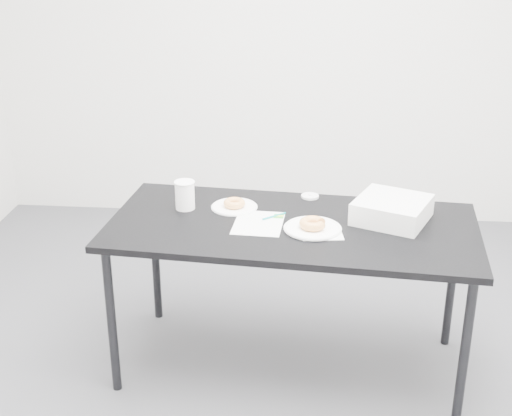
# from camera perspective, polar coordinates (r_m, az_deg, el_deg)

# --- Properties ---
(floor) EXTENTS (4.00, 4.00, 0.00)m
(floor) POSITION_cam_1_polar(r_m,az_deg,el_deg) (3.54, -0.18, -13.22)
(floor) COLOR #46464B
(floor) RESTS_ON ground
(wall_back) EXTENTS (4.00, 0.02, 2.70)m
(wall_back) POSITION_cam_1_polar(r_m,az_deg,el_deg) (4.92, 2.02, 14.16)
(wall_back) COLOR silver
(wall_back) RESTS_ON floor
(table) EXTENTS (1.73, 0.92, 0.76)m
(table) POSITION_cam_1_polar(r_m,az_deg,el_deg) (3.26, 2.90, -2.20)
(table) COLOR black
(table) RESTS_ON floor
(scorecard) EXTENTS (0.23, 0.29, 0.00)m
(scorecard) POSITION_cam_1_polar(r_m,az_deg,el_deg) (3.24, 0.20, -1.22)
(scorecard) COLOR white
(scorecard) RESTS_ON table
(logo_patch) EXTENTS (0.05, 0.05, 0.00)m
(logo_patch) POSITION_cam_1_polar(r_m,az_deg,el_deg) (3.31, 1.83, -0.66)
(logo_patch) COLOR green
(logo_patch) RESTS_ON scorecard
(pen) EXTENTS (0.10, 0.09, 0.01)m
(pen) POSITION_cam_1_polar(r_m,az_deg,el_deg) (3.30, 1.46, -0.65)
(pen) COLOR #0C888E
(pen) RESTS_ON scorecard
(napkin) EXTENTS (0.20, 0.20, 0.00)m
(napkin) POSITION_cam_1_polar(r_m,az_deg,el_deg) (3.17, 5.23, -1.91)
(napkin) COLOR white
(napkin) RESTS_ON table
(plate_near) EXTENTS (0.26, 0.26, 0.01)m
(plate_near) POSITION_cam_1_polar(r_m,az_deg,el_deg) (3.18, 4.55, -1.63)
(plate_near) COLOR white
(plate_near) RESTS_ON napkin
(donut_near) EXTENTS (0.12, 0.12, 0.04)m
(donut_near) POSITION_cam_1_polar(r_m,az_deg,el_deg) (3.18, 4.56, -1.24)
(donut_near) COLOR #E19547
(donut_near) RESTS_ON plate_near
(plate_far) EXTENTS (0.22, 0.22, 0.01)m
(plate_far) POSITION_cam_1_polar(r_m,az_deg,el_deg) (3.41, -1.74, 0.08)
(plate_far) COLOR white
(plate_far) RESTS_ON table
(donut_far) EXTENTS (0.12, 0.12, 0.03)m
(donut_far) POSITION_cam_1_polar(r_m,az_deg,el_deg) (3.41, -1.75, 0.39)
(donut_far) COLOR #E19547
(donut_far) RESTS_ON plate_far
(coffee_cup) EXTENTS (0.09, 0.09, 0.14)m
(coffee_cup) POSITION_cam_1_polar(r_m,az_deg,el_deg) (3.39, -5.71, 1.04)
(coffee_cup) COLOR white
(coffee_cup) RESTS_ON table
(cup_lid) EXTENTS (0.09, 0.09, 0.01)m
(cup_lid) POSITION_cam_1_polar(r_m,az_deg,el_deg) (3.54, 4.34, 0.94)
(cup_lid) COLOR white
(cup_lid) RESTS_ON table
(bakery_box) EXTENTS (0.40, 0.40, 0.10)m
(bakery_box) POSITION_cam_1_polar(r_m,az_deg,el_deg) (3.32, 10.82, -0.13)
(bakery_box) COLOR silver
(bakery_box) RESTS_ON table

